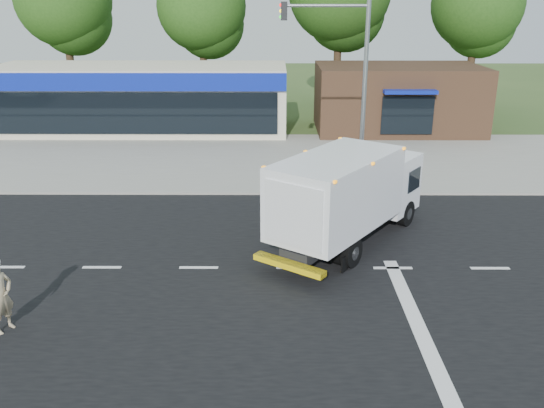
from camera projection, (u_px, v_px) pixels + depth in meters
name	position (u px, v px, depth m)	size (l,w,h in m)	color
ground	(296.00, 268.00, 17.77)	(120.00, 120.00, 0.00)	#385123
road_asphalt	(296.00, 268.00, 17.76)	(60.00, 14.00, 0.02)	black
sidewalk	(289.00, 185.00, 25.47)	(60.00, 2.40, 0.12)	gray
parking_apron	(287.00, 153.00, 30.94)	(60.00, 9.00, 0.02)	gray
lane_markings	(344.00, 289.00, 16.48)	(55.20, 7.00, 0.01)	silver
ems_box_truck	(348.00, 191.00, 18.94)	(6.07, 7.24, 3.24)	black
emergency_worker	(0.00, 295.00, 14.12)	(0.71, 0.82, 2.01)	tan
retail_strip_mall	(141.00, 98.00, 35.90)	(18.00, 6.20, 4.00)	beige
brown_storefront	(397.00, 98.00, 35.87)	(10.00, 6.70, 4.00)	#382316
traffic_signal_pole	(349.00, 76.00, 23.25)	(3.51, 0.25, 8.00)	gray
background_trees	(272.00, 6.00, 41.80)	(36.77, 7.39, 12.10)	#332114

